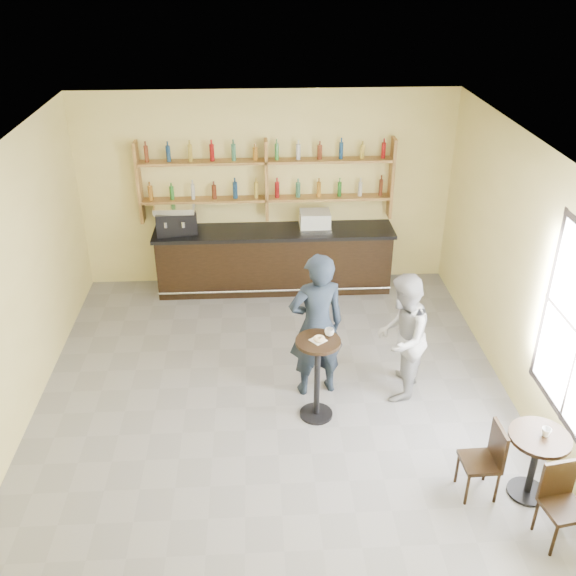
{
  "coord_description": "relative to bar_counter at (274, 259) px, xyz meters",
  "views": [
    {
      "loc": [
        -0.2,
        -6.37,
        5.13
      ],
      "look_at": [
        0.2,
        0.8,
        1.25
      ],
      "focal_mm": 40.0,
      "sensor_mm": 36.0,
      "label": 1
    }
  ],
  "objects": [
    {
      "name": "floor",
      "position": [
        -0.1,
        -3.15,
        -0.52
      ],
      "size": [
        7.0,
        7.0,
        0.0
      ],
      "primitive_type": "plane",
      "color": "gray",
      "rests_on": "ground"
    },
    {
      "name": "ceiling",
      "position": [
        -0.1,
        -3.15,
        2.68
      ],
      "size": [
        7.0,
        7.0,
        0.0
      ],
      "primitive_type": "plane",
      "rotation": [
        3.14,
        0.0,
        0.0
      ],
      "color": "white",
      "rests_on": "wall_back"
    },
    {
      "name": "wall_back",
      "position": [
        -0.1,
        0.35,
        1.08
      ],
      "size": [
        7.0,
        0.0,
        7.0
      ],
      "primitive_type": "plane",
      "rotation": [
        1.57,
        0.0,
        0.0
      ],
      "color": "#FAE88E",
      "rests_on": "floor"
    },
    {
      "name": "wall_front",
      "position": [
        -0.1,
        -6.65,
        1.08
      ],
      "size": [
        7.0,
        0.0,
        7.0
      ],
      "primitive_type": "plane",
      "rotation": [
        -1.57,
        0.0,
        0.0
      ],
      "color": "#FAE88E",
      "rests_on": "floor"
    },
    {
      "name": "wall_left",
      "position": [
        -3.1,
        -3.15,
        1.08
      ],
      "size": [
        0.0,
        7.0,
        7.0
      ],
      "primitive_type": "plane",
      "rotation": [
        1.57,
        0.0,
        1.57
      ],
      "color": "#FAE88E",
      "rests_on": "floor"
    },
    {
      "name": "wall_right",
      "position": [
        2.9,
        -3.15,
        1.08
      ],
      "size": [
        0.0,
        7.0,
        7.0
      ],
      "primitive_type": "plane",
      "rotation": [
        1.57,
        0.0,
        -1.57
      ],
      "color": "#FAE88E",
      "rests_on": "floor"
    },
    {
      "name": "shelf_unit",
      "position": [
        -0.1,
        0.22,
        1.29
      ],
      "size": [
        4.0,
        0.26,
        1.4
      ],
      "primitive_type": null,
      "color": "brown",
      "rests_on": "wall_back"
    },
    {
      "name": "liquor_bottles",
      "position": [
        -0.1,
        0.22,
        1.46
      ],
      "size": [
        3.68,
        0.1,
        1.0
      ],
      "primitive_type": null,
      "color": "#8C5919",
      "rests_on": "shelf_unit"
    },
    {
      "name": "bar_counter",
      "position": [
        0.0,
        0.0,
        0.0
      ],
      "size": [
        3.87,
        0.76,
        1.05
      ],
      "primitive_type": null,
      "color": "black",
      "rests_on": "floor"
    },
    {
      "name": "espresso_machine",
      "position": [
        -1.56,
        0.0,
        0.75
      ],
      "size": [
        0.7,
        0.51,
        0.45
      ],
      "primitive_type": null,
      "rotation": [
        0.0,
        0.0,
        0.17
      ],
      "color": "black",
      "rests_on": "bar_counter"
    },
    {
      "name": "pastry_case",
      "position": [
        0.66,
        0.0,
        0.67
      ],
      "size": [
        0.53,
        0.43,
        0.3
      ],
      "primitive_type": null,
      "rotation": [
        0.0,
        0.0,
        0.07
      ],
      "color": "silver",
      "rests_on": "bar_counter"
    },
    {
      "name": "pedestal_table",
      "position": [
        0.39,
        -3.34,
        0.02
      ],
      "size": [
        0.68,
        0.68,
        1.09
      ],
      "primitive_type": null,
      "rotation": [
        0.0,
        0.0,
        0.35
      ],
      "color": "black",
      "rests_on": "floor"
    },
    {
      "name": "napkin",
      "position": [
        0.39,
        -3.34,
        0.57
      ],
      "size": [
        0.23,
        0.23,
        0.0
      ],
      "primitive_type": "cube",
      "rotation": [
        0.0,
        0.0,
        0.66
      ],
      "color": "white",
      "rests_on": "pedestal_table"
    },
    {
      "name": "donut",
      "position": [
        0.4,
        -3.35,
        0.6
      ],
      "size": [
        0.18,
        0.18,
        0.05
      ],
      "primitive_type": "torus",
      "rotation": [
        0.0,
        0.0,
        -0.38
      ],
      "color": "#E8B355",
      "rests_on": "napkin"
    },
    {
      "name": "cup_pedestal",
      "position": [
        0.53,
        -3.24,
        0.61
      ],
      "size": [
        0.14,
        0.14,
        0.09
      ],
      "primitive_type": "imported",
      "rotation": [
        0.0,
        0.0,
        0.29
      ],
      "color": "white",
      "rests_on": "pedestal_table"
    },
    {
      "name": "man_main",
      "position": [
        0.42,
        -2.83,
        0.45
      ],
      "size": [
        0.79,
        0.6,
        1.95
      ],
      "primitive_type": "imported",
      "rotation": [
        0.0,
        0.0,
        3.35
      ],
      "color": "black",
      "rests_on": "floor"
    },
    {
      "name": "cafe_table",
      "position": [
        2.5,
        -4.74,
        -0.13
      ],
      "size": [
        0.75,
        0.75,
        0.78
      ],
      "primitive_type": null,
      "rotation": [
        0.0,
        0.0,
        -0.25
      ],
      "color": "black",
      "rests_on": "floor"
    },
    {
      "name": "cup_cafe",
      "position": [
        2.55,
        -4.74,
        0.3
      ],
      "size": [
        0.11,
        0.11,
        0.09
      ],
      "primitive_type": "imported",
      "rotation": [
        0.0,
        0.0,
        0.14
      ],
      "color": "white",
      "rests_on": "cafe_table"
    },
    {
      "name": "chair_west",
      "position": [
        1.95,
        -4.69,
        -0.1
      ],
      "size": [
        0.38,
        0.38,
        0.85
      ],
      "primitive_type": null,
      "rotation": [
        0.0,
        0.0,
        -1.53
      ],
      "color": "black",
      "rests_on": "floor"
    },
    {
      "name": "chair_south",
      "position": [
        2.55,
        -5.34,
        -0.1
      ],
      "size": [
        0.42,
        0.42,
        0.85
      ],
      "primitive_type": null,
      "rotation": [
        0.0,
        0.0,
        0.16
      ],
      "color": "black",
      "rests_on": "floor"
    },
    {
      "name": "patron_second",
      "position": [
        1.47,
        -2.95,
        0.32
      ],
      "size": [
        0.91,
        1.0,
        1.68
      ],
      "primitive_type": "imported",
      "rotation": [
        0.0,
        0.0,
        -1.97
      ],
      "color": "#9C9CA1",
      "rests_on": "floor"
    }
  ]
}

